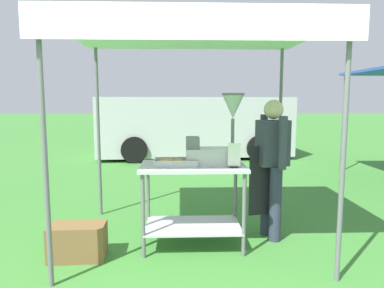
{
  "coord_description": "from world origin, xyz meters",
  "views": [
    {
      "loc": [
        0.0,
        -2.47,
        1.6
      ],
      "look_at": [
        0.14,
        1.43,
        1.11
      ],
      "focal_mm": 32.59,
      "sensor_mm": 36.0,
      "label": 1
    }
  ],
  "objects_px": {
    "vendor": "(271,162)",
    "stall_canopy": "(192,38)",
    "donut_cart": "(193,188)",
    "donut_fryer": "(217,140)",
    "van_silver": "(194,126)",
    "menu_sign": "(234,157)",
    "supply_crate": "(78,242)",
    "donut_tray": "(177,163)"
  },
  "relations": [
    {
      "from": "vendor",
      "to": "stall_canopy",
      "type": "bearing_deg",
      "value": -173.4
    },
    {
      "from": "stall_canopy",
      "to": "donut_cart",
      "type": "bearing_deg",
      "value": -90.0
    },
    {
      "from": "donut_fryer",
      "to": "van_silver",
      "type": "xyz_separation_m",
      "value": [
        -0.0,
        6.27,
        -0.3
      ]
    },
    {
      "from": "menu_sign",
      "to": "van_silver",
      "type": "distance_m",
      "value": 6.45
    },
    {
      "from": "vendor",
      "to": "donut_fryer",
      "type": "bearing_deg",
      "value": -162.7
    },
    {
      "from": "donut_fryer",
      "to": "donut_cart",
      "type": "bearing_deg",
      "value": -179.84
    },
    {
      "from": "donut_fryer",
      "to": "supply_crate",
      "type": "height_order",
      "value": "donut_fryer"
    },
    {
      "from": "donut_tray",
      "to": "van_silver",
      "type": "bearing_deg",
      "value": 86.14
    },
    {
      "from": "donut_cart",
      "to": "van_silver",
      "type": "bearing_deg",
      "value": 87.67
    },
    {
      "from": "supply_crate",
      "to": "van_silver",
      "type": "relative_size",
      "value": 0.1
    },
    {
      "from": "supply_crate",
      "to": "donut_fryer",
      "type": "bearing_deg",
      "value": 11.15
    },
    {
      "from": "menu_sign",
      "to": "donut_tray",
      "type": "bearing_deg",
      "value": 166.51
    },
    {
      "from": "donut_cart",
      "to": "supply_crate",
      "type": "distance_m",
      "value": 1.3
    },
    {
      "from": "donut_cart",
      "to": "donut_tray",
      "type": "height_order",
      "value": "donut_tray"
    },
    {
      "from": "vendor",
      "to": "supply_crate",
      "type": "xyz_separation_m",
      "value": [
        -2.09,
        -0.49,
        -0.72
      ]
    },
    {
      "from": "donut_cart",
      "to": "supply_crate",
      "type": "bearing_deg",
      "value": -166.51
    },
    {
      "from": "stall_canopy",
      "to": "donut_tray",
      "type": "distance_m",
      "value": 1.33
    },
    {
      "from": "donut_tray",
      "to": "stall_canopy",
      "type": "bearing_deg",
      "value": 39.32
    },
    {
      "from": "van_silver",
      "to": "donut_tray",
      "type": "bearing_deg",
      "value": -93.86
    },
    {
      "from": "donut_fryer",
      "to": "stall_canopy",
      "type": "bearing_deg",
      "value": 159.28
    },
    {
      "from": "donut_fryer",
      "to": "van_silver",
      "type": "height_order",
      "value": "van_silver"
    },
    {
      "from": "van_silver",
      "to": "donut_cart",
      "type": "bearing_deg",
      "value": -92.33
    },
    {
      "from": "donut_fryer",
      "to": "van_silver",
      "type": "relative_size",
      "value": 0.14
    },
    {
      "from": "donut_tray",
      "to": "van_silver",
      "type": "height_order",
      "value": "van_silver"
    },
    {
      "from": "donut_cart",
      "to": "vendor",
      "type": "bearing_deg",
      "value": 12.62
    },
    {
      "from": "stall_canopy",
      "to": "vendor",
      "type": "xyz_separation_m",
      "value": [
        0.91,
        0.11,
        -1.35
      ]
    },
    {
      "from": "vendor",
      "to": "supply_crate",
      "type": "height_order",
      "value": "vendor"
    },
    {
      "from": "donut_tray",
      "to": "menu_sign",
      "type": "distance_m",
      "value": 0.61
    },
    {
      "from": "stall_canopy",
      "to": "donut_cart",
      "type": "relative_size",
      "value": 2.41
    },
    {
      "from": "donut_fryer",
      "to": "menu_sign",
      "type": "relative_size",
      "value": 3.0
    },
    {
      "from": "supply_crate",
      "to": "van_silver",
      "type": "xyz_separation_m",
      "value": [
        1.43,
        6.55,
        0.7
      ]
    },
    {
      "from": "stall_canopy",
      "to": "van_silver",
      "type": "bearing_deg",
      "value": 87.64
    },
    {
      "from": "menu_sign",
      "to": "vendor",
      "type": "distance_m",
      "value": 0.64
    },
    {
      "from": "menu_sign",
      "to": "van_silver",
      "type": "xyz_separation_m",
      "value": [
        -0.16,
        6.45,
        -0.14
      ]
    },
    {
      "from": "donut_tray",
      "to": "van_silver",
      "type": "xyz_separation_m",
      "value": [
        0.43,
        6.31,
        -0.06
      ]
    },
    {
      "from": "donut_fryer",
      "to": "supply_crate",
      "type": "relative_size",
      "value": 1.35
    },
    {
      "from": "stall_canopy",
      "to": "donut_tray",
      "type": "relative_size",
      "value": 5.9
    },
    {
      "from": "donut_tray",
      "to": "donut_fryer",
      "type": "height_order",
      "value": "donut_fryer"
    },
    {
      "from": "stall_canopy",
      "to": "donut_fryer",
      "type": "xyz_separation_m",
      "value": [
        0.26,
        -0.1,
        -1.07
      ]
    },
    {
      "from": "stall_canopy",
      "to": "menu_sign",
      "type": "xyz_separation_m",
      "value": [
        0.42,
        -0.28,
        -1.23
      ]
    },
    {
      "from": "menu_sign",
      "to": "van_silver",
      "type": "relative_size",
      "value": 0.05
    },
    {
      "from": "donut_cart",
      "to": "vendor",
      "type": "xyz_separation_m",
      "value": [
        0.91,
        0.2,
        0.25
      ]
    }
  ]
}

